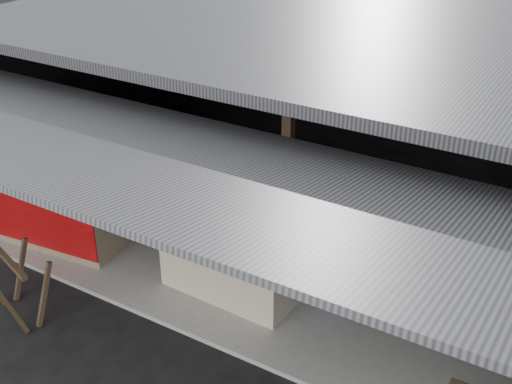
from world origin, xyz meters
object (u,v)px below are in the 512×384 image
Objects in this scene: neighbor_stall at (60,205)px; white_crate at (286,215)px; banana_table at (237,253)px; water_barrel at (335,284)px; sawhorse at (14,281)px; plastic_chair at (472,237)px.

white_crate is at bearing 21.97° from neighbor_stall.
banana_table is 3.65× the size of water_barrel.
sawhorse is (0.73, -1.40, -0.11)m from neighbor_stall.
neighbor_stall is at bearing 135.50° from sawhorse.
plastic_chair is at bearing 56.92° from sawhorse.
neighbor_stall is (-2.67, -1.43, 0.06)m from white_crate.
plastic_chair is (4.20, 3.40, 0.13)m from sawhorse.
white_crate is 1.33m from water_barrel.
neighbor_stall is 3.92× the size of water_barrel.
water_barrel is at bearing -28.19° from white_crate.
plastic_chair is at bearing 37.32° from banana_table.
sawhorse is at bearing -68.68° from neighbor_stall.
sawhorse is 5.41m from plastic_chair.
water_barrel is (3.01, 2.09, -0.20)m from sawhorse.
sawhorse is (-1.93, -2.83, -0.05)m from white_crate.
water_barrel is at bearing -123.74° from plastic_chair.
plastic_chair reaches higher than sawhorse.
sawhorse is 3.67m from water_barrel.
banana_table is at bearing -86.97° from white_crate.
banana_table is 2.62m from neighbor_stall.
sawhorse is 0.92× the size of plastic_chair.
white_crate is (0.06, 1.09, 0.01)m from banana_table.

